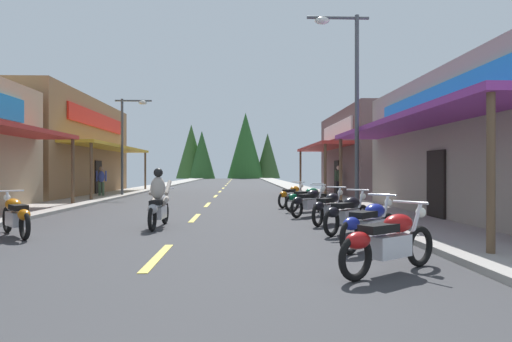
{
  "coord_description": "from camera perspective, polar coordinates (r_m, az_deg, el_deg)",
  "views": [
    {
      "loc": [
        1.43,
        -0.16,
        1.51
      ],
      "look_at": [
        2.23,
        21.61,
        1.47
      ],
      "focal_mm": 30.22,
      "sensor_mm": 36.0,
      "label": 1
    }
  ],
  "objects": [
    {
      "name": "motorcycle_parked_left_3",
      "position": [
        11.26,
        -29.2,
        -5.12
      ],
      "size": [
        1.46,
        1.69,
        1.04
      ],
      "rotation": [
        0.0,
        0.0,
        2.28
      ],
      "color": "black",
      "rests_on": "ground"
    },
    {
      "name": "motorcycle_parked_right_1",
      "position": [
        8.57,
        14.76,
        -6.76
      ],
      "size": [
        1.57,
        1.6,
        1.04
      ],
      "rotation": [
        0.0,
        0.0,
        0.79
      ],
      "color": "black",
      "rests_on": "ground"
    },
    {
      "name": "storefront_right_far",
      "position": [
        27.02,
        17.08,
        2.18
      ],
      "size": [
        8.02,
        10.15,
        4.98
      ],
      "color": "brown",
      "rests_on": "ground"
    },
    {
      "name": "centerline_dashes",
      "position": [
        36.68,
        -4.34,
        -2.25
      ],
      "size": [
        0.16,
        71.34,
        0.01
      ],
      "color": "#E0C64C",
      "rests_on": "ground"
    },
    {
      "name": "streetlamp_right",
      "position": [
        14.95,
        12.1,
        10.88
      ],
      "size": [
        2.08,
        0.3,
        6.7
      ],
      "color": "#474C51",
      "rests_on": "ground"
    },
    {
      "name": "motorcycle_parked_right_4",
      "position": [
        14.26,
        7.08,
        -4.02
      ],
      "size": [
        1.52,
        1.65,
        1.04
      ],
      "rotation": [
        0.0,
        0.0,
        0.83
      ],
      "color": "black",
      "rests_on": "ground"
    },
    {
      "name": "motorcycle_parked_right_0",
      "position": [
        6.65,
        17.14,
        -8.75
      ],
      "size": [
        1.83,
        1.28,
        1.04
      ],
      "rotation": [
        0.0,
        0.0,
        0.6
      ],
      "color": "black",
      "rests_on": "ground"
    },
    {
      "name": "rider_cruising_lead",
      "position": [
        11.62,
        -12.76,
        -4.13
      ],
      "size": [
        0.6,
        2.14,
        1.57
      ],
      "rotation": [
        0.0,
        0.0,
        1.54
      ],
      "color": "black",
      "rests_on": "ground"
    },
    {
      "name": "streetlamp_left",
      "position": [
        25.79,
        -16.58,
        4.96
      ],
      "size": [
        2.08,
        0.3,
        5.6
      ],
      "color": "#474C51",
      "rests_on": "ground"
    },
    {
      "name": "treeline_backdrop",
      "position": [
        80.75,
        -3.53,
        2.81
      ],
      "size": [
        19.51,
        8.61,
        12.41
      ],
      "color": "#295423",
      "rests_on": "ground"
    },
    {
      "name": "sidewalk_left",
      "position": [
        32.84,
        -15.34,
        -2.44
      ],
      "size": [
        2.31,
        93.57,
        0.12
      ],
      "primitive_type": "cube",
      "color": "#9E9991",
      "rests_on": "ground"
    },
    {
      "name": "motorcycle_parked_right_3",
      "position": [
        12.31,
        9.63,
        -4.67
      ],
      "size": [
        1.33,
        1.8,
        1.04
      ],
      "rotation": [
        0.0,
        0.0,
        0.95
      ],
      "color": "black",
      "rests_on": "ground"
    },
    {
      "name": "storefront_left_far",
      "position": [
        29.26,
        -27.19,
        2.81
      ],
      "size": [
        9.32,
        13.36,
        5.81
      ],
      "color": "olive",
      "rests_on": "ground"
    },
    {
      "name": "motorcycle_parked_right_5",
      "position": [
        15.89,
        6.8,
        -3.59
      ],
      "size": [
        1.87,
        1.22,
        1.04
      ],
      "rotation": [
        0.0,
        0.0,
        0.56
      ],
      "color": "black",
      "rests_on": "ground"
    },
    {
      "name": "ground",
      "position": [
        32.01,
        -4.67,
        -2.7
      ],
      "size": [
        9.85,
        93.57,
        0.1
      ],
      "primitive_type": "cube",
      "color": "#38383A"
    },
    {
      "name": "pedestrian_waiting",
      "position": [
        24.3,
        10.88,
        -1.03
      ],
      "size": [
        0.49,
        0.41,
        1.77
      ],
      "rotation": [
        0.0,
        0.0,
        2.14
      ],
      "color": "black",
      "rests_on": "ground"
    },
    {
      "name": "pedestrian_by_shop",
      "position": [
        25.08,
        -19.79,
        -1.09
      ],
      "size": [
        0.57,
        0.31,
        1.71
      ],
      "rotation": [
        0.0,
        0.0,
        4.85
      ],
      "color": "#3F593F",
      "rests_on": "ground"
    },
    {
      "name": "motorcycle_parked_right_2",
      "position": [
        10.62,
        11.97,
        -5.43
      ],
      "size": [
        1.53,
        1.63,
        1.04
      ],
      "rotation": [
        0.0,
        0.0,
        0.82
      ],
      "color": "black",
      "rests_on": "ground"
    },
    {
      "name": "sidewalk_right",
      "position": [
        32.31,
        6.18,
        -2.48
      ],
      "size": [
        2.31,
        93.57,
        0.12
      ],
      "primitive_type": "cube",
      "color": "#9E9991",
      "rests_on": "ground"
    },
    {
      "name": "motorcycle_parked_right_6",
      "position": [
        17.72,
        4.77,
        -3.21
      ],
      "size": [
        1.37,
        1.77,
        1.04
      ],
      "rotation": [
        0.0,
        0.0,
        0.92
      ],
      "color": "black",
      "rests_on": "ground"
    }
  ]
}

